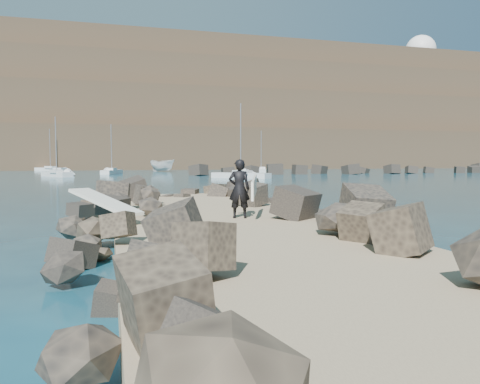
{
  "coord_description": "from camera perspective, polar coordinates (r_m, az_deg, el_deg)",
  "views": [
    {
      "loc": [
        -3.08,
        -12.04,
        2.3
      ],
      "look_at": [
        0.0,
        -1.0,
        1.5
      ],
      "focal_mm": 35.0,
      "sensor_mm": 36.0,
      "label": 1
    }
  ],
  "objects": [
    {
      "name": "sailboat_b",
      "position": [
        76.07,
        -15.36,
        2.39
      ],
      "size": [
        3.5,
        6.64,
        7.93
      ],
      "color": "silver",
      "rests_on": "ground"
    },
    {
      "name": "riprap_right",
      "position": [
        12.25,
        13.87,
        -4.57
      ],
      "size": [
        2.6,
        22.0,
        1.0
      ],
      "primitive_type": "cube",
      "color": "black",
      "rests_on": "ground"
    },
    {
      "name": "surfer_with_board",
      "position": [
        13.53,
        0.17,
        0.43
      ],
      "size": [
        1.19,
        2.01,
        1.71
      ],
      "color": "black",
      "rests_on": "jetty"
    },
    {
      "name": "headland",
      "position": [
        173.08,
        -11.34,
        8.46
      ],
      "size": [
        360.0,
        140.0,
        32.0
      ],
      "primitive_type": "cube",
      "color": "#2D4919",
      "rests_on": "ground"
    },
    {
      "name": "sailboat_e",
      "position": [
        100.47,
        -22.1,
        2.59
      ],
      "size": [
        6.44,
        5.64,
        8.49
      ],
      "color": "silver",
      "rests_on": "ground"
    },
    {
      "name": "surfboard_resting",
      "position": [
        13.21,
        -16.15,
        -1.63
      ],
      "size": [
        2.01,
        2.45,
        0.09
      ],
      "primitive_type": "cube",
      "rotation": [
        0.0,
        0.0,
        0.62
      ],
      "color": "white",
      "rests_on": "riprap_left"
    },
    {
      "name": "sailboat_a",
      "position": [
        66.54,
        -21.45,
        2.04
      ],
      "size": [
        4.56,
        6.5,
        8.06
      ],
      "color": "silver",
      "rests_on": "ground"
    },
    {
      "name": "boat_imported",
      "position": [
        89.51,
        -9.42,
        3.22
      ],
      "size": [
        5.45,
        6.18,
        2.33
      ],
      "primitive_type": "imported",
      "rotation": [
        0.0,
        0.0,
        0.65
      ],
      "color": "silver",
      "rests_on": "ground"
    },
    {
      "name": "sailboat_d",
      "position": [
        84.35,
        2.6,
        2.67
      ],
      "size": [
        2.98,
        6.35,
        7.59
      ],
      "color": "silver",
      "rests_on": "ground"
    },
    {
      "name": "riprap_left",
      "position": [
        10.69,
        -14.48,
        -5.83
      ],
      "size": [
        2.6,
        22.0,
        1.0
      ],
      "primitive_type": "cube",
      "color": "black",
      "rests_on": "ground"
    },
    {
      "name": "radome",
      "position": [
        200.61,
        21.14,
        15.29
      ],
      "size": [
        11.4,
        11.4,
        18.04
      ],
      "color": "white",
      "rests_on": "headland"
    },
    {
      "name": "sailboat_c",
      "position": [
        57.25,
        0.1,
        2.04
      ],
      "size": [
        6.41,
        6.89,
        9.24
      ],
      "color": "silver",
      "rests_on": "ground"
    },
    {
      "name": "headland_buildings",
      "position": [
        168.43,
        -8.83,
        14.79
      ],
      "size": [
        137.5,
        30.5,
        5.0
      ],
      "color": "white",
      "rests_on": "headland"
    },
    {
      "name": "jetty",
      "position": [
        10.69,
        1.45,
        -6.79
      ],
      "size": [
        6.0,
        26.0,
        0.6
      ],
      "primitive_type": "cube",
      "color": "#8C7759",
      "rests_on": "ground"
    },
    {
      "name": "breakwater_secondary",
      "position": [
        77.12,
        14.02,
        2.62
      ],
      "size": [
        52.0,
        4.0,
        1.2
      ],
      "primitive_type": "cube",
      "color": "black",
      "rests_on": "ground"
    },
    {
      "name": "ground",
      "position": [
        12.64,
        -1.23,
        -6.49
      ],
      "size": [
        800.0,
        800.0,
        0.0
      ],
      "primitive_type": "plane",
      "color": "#0F384C",
      "rests_on": "ground"
    }
  ]
}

